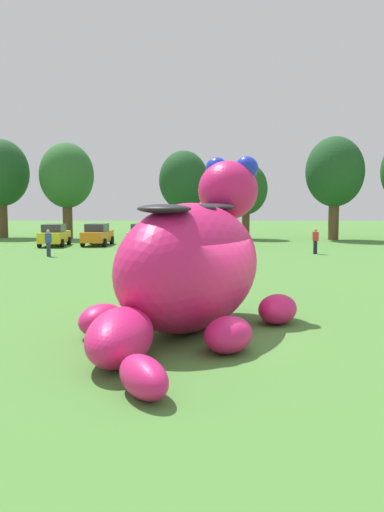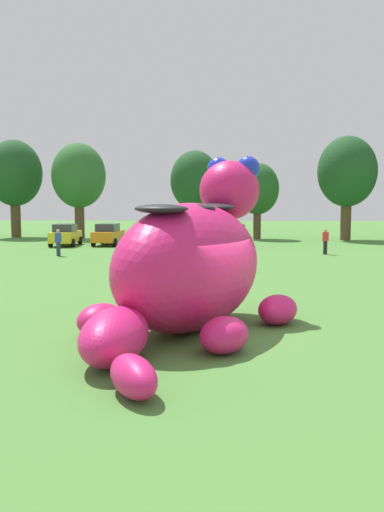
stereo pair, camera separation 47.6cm
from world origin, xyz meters
name	(u,v)px [view 1 (the left image)]	position (x,y,z in m)	size (l,w,h in m)	color
ground_plane	(233,337)	(0.00, 0.00, 0.00)	(160.00, 160.00, 0.00)	#4C8438
giant_inflatable_creature	(192,265)	(-1.10, 0.80, 1.81)	(6.45, 9.86, 4.95)	#E01E6B
car_yellow	(54,235)	(-12.16, 28.09, 0.86)	(2.03, 4.14, 1.72)	yellow
car_orange	(97,235)	(-8.94, 28.79, 0.86)	(2.15, 4.21, 1.72)	orange
car_white	(144,235)	(-5.29, 28.83, 0.86)	(2.40, 4.31, 1.72)	white
car_blue	(186,234)	(-1.96, 29.28, 0.86)	(2.03, 4.15, 1.72)	#2347B7
car_red	(224,235)	(1.02, 27.99, 0.86)	(1.95, 4.10, 1.72)	red
tree_left	(1,174)	(-19.54, 37.46, 6.04)	(5.20, 5.20, 9.23)	brown
tree_mid_left	(67,176)	(-13.05, 36.16, 5.74)	(4.94, 4.94, 8.77)	brown
tree_centre_left	(184,181)	(-2.36, 37.02, 5.31)	(4.58, 4.58, 8.12)	brown
tree_centre	(246,189)	(3.37, 36.25, 4.54)	(3.91, 3.91, 6.94)	brown
tree_centre_right	(335,172)	(11.15, 35.14, 6.00)	(5.17, 5.17, 9.18)	brown
spectator_near_inflatable	(48,243)	(-10.48, 20.32, 0.85)	(0.38, 0.26, 1.71)	#2D334C
spectator_mid_field	(315,241)	(6.81, 22.15, 0.85)	(0.38, 0.26, 1.71)	black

